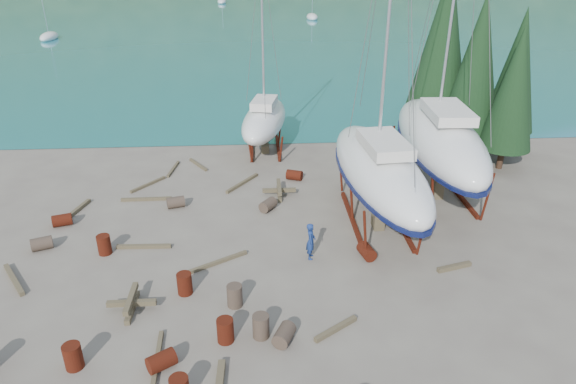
{
  "coord_description": "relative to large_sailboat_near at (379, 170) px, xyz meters",
  "views": [
    {
      "loc": [
        -0.59,
        -17.81,
        12.19
      ],
      "look_at": [
        0.73,
        3.0,
        2.15
      ],
      "focal_mm": 32.0,
      "sensor_mm": 36.0,
      "label": 1
    }
  ],
  "objects": [
    {
      "name": "ground",
      "position": [
        -5.05,
        -3.84,
        -2.77
      ],
      "size": [
        600.0,
        600.0,
        0.0
      ],
      "primitive_type": "plane",
      "color": "#5D5249",
      "rests_on": "ground"
    },
    {
      "name": "cypress_near_right",
      "position": [
        7.45,
        8.16,
        3.02
      ],
      "size": [
        3.6,
        3.6,
        10.0
      ],
      "color": "black",
      "rests_on": "ground"
    },
    {
      "name": "cypress_mid_right",
      "position": [
        8.95,
        6.16,
        2.15
      ],
      "size": [
        3.06,
        3.06,
        8.5
      ],
      "color": "black",
      "rests_on": "ground"
    },
    {
      "name": "cypress_back_left",
      "position": [
        5.95,
        10.16,
        3.9
      ],
      "size": [
        4.14,
        4.14,
        11.5
      ],
      "color": "black",
      "rests_on": "ground"
    },
    {
      "name": "cypress_far_right",
      "position": [
        10.45,
        9.16,
        2.44
      ],
      "size": [
        3.24,
        3.24,
        9.0
      ],
      "color": "black",
      "rests_on": "ground"
    },
    {
      "name": "moored_boat_left",
      "position": [
        -35.05,
        56.16,
        -2.38
      ],
      "size": [
        2.0,
        5.0,
        6.05
      ],
      "color": "silver",
      "rests_on": "ground"
    },
    {
      "name": "moored_boat_mid",
      "position": [
        4.95,
        76.16,
        -2.38
      ],
      "size": [
        2.0,
        5.0,
        6.05
      ],
      "color": "silver",
      "rests_on": "ground"
    },
    {
      "name": "moored_boat_far",
      "position": [
        -13.05,
        106.16,
        -2.38
      ],
      "size": [
        2.0,
        5.0,
        6.05
      ],
      "color": "silver",
      "rests_on": "ground"
    },
    {
      "name": "large_sailboat_near",
      "position": [
        0.0,
        0.0,
        0.0
      ],
      "size": [
        4.12,
        11.13,
        17.17
      ],
      "rotation": [
        0.0,
        0.0,
        0.09
      ],
      "color": "silver",
      "rests_on": "ground"
    },
    {
      "name": "large_sailboat_far",
      "position": [
        3.88,
        3.15,
        0.32
      ],
      "size": [
        4.05,
        12.11,
        18.91
      ],
      "rotation": [
        0.0,
        0.0,
        -0.05
      ],
      "color": "silver",
      "rests_on": "ground"
    },
    {
      "name": "small_sailboat_shore",
      "position": [
        -5.15,
        10.14,
        -0.69
      ],
      "size": [
        4.03,
        8.22,
        12.59
      ],
      "rotation": [
        0.0,
        0.0,
        -0.21
      ],
      "color": "silver",
      "rests_on": "ground"
    },
    {
      "name": "worker",
      "position": [
        -3.48,
        -2.98,
        -1.93
      ],
      "size": [
        0.47,
        0.65,
        1.67
      ],
      "primitive_type": "imported",
      "rotation": [
        0.0,
        0.0,
        1.44
      ],
      "color": "navy",
      "rests_on": "ground"
    },
    {
      "name": "drum_1",
      "position": [
        -4.92,
        -8.13,
        -2.48
      ],
      "size": [
        0.89,
        1.04,
        0.58
      ],
      "primitive_type": "cylinder",
      "rotation": [
        1.57,
        0.0,
        2.71
      ],
      "color": "#2D2823",
      "rests_on": "ground"
    },
    {
      "name": "drum_2",
      "position": [
        -15.11,
        0.58,
        -2.48
      ],
      "size": [
        1.02,
        0.82,
        0.58
      ],
      "primitive_type": "cylinder",
      "rotation": [
        1.57,
        0.0,
        1.88
      ],
      "color": "#601810",
      "rests_on": "ground"
    },
    {
      "name": "drum_4",
      "position": [
        -3.57,
        5.23,
        -2.48
      ],
      "size": [
        1.03,
        0.86,
        0.58
      ],
      "primitive_type": "cylinder",
      "rotation": [
        1.57,
        0.0,
        1.2
      ],
      "color": "#601810",
      "rests_on": "ground"
    },
    {
      "name": "drum_5",
      "position": [
        -5.69,
        -7.81,
        -2.33
      ],
      "size": [
        0.58,
        0.58,
        0.88
      ],
      "primitive_type": "cylinder",
      "color": "#2D2823",
      "rests_on": "ground"
    },
    {
      "name": "drum_6",
      "position": [
        -1.07,
        -3.1,
        -2.48
      ],
      "size": [
        0.77,
        0.99,
        0.58
      ],
      "primitive_type": "cylinder",
      "rotation": [
        1.57,
        0.0,
        0.24
      ],
      "color": "#601810",
      "rests_on": "ground"
    },
    {
      "name": "drum_8",
      "position": [
        -12.43,
        -2.07,
        -2.33
      ],
      "size": [
        0.58,
        0.58,
        0.88
      ],
      "primitive_type": "cylinder",
      "color": "#601810",
      "rests_on": "ground"
    },
    {
      "name": "drum_9",
      "position": [
        -9.92,
        2.17,
        -2.48
      ],
      "size": [
        1.01,
        0.8,
        0.58
      ],
      "primitive_type": "cylinder",
      "rotation": [
        1.57,
        0.0,
        1.86
      ],
      "color": "#2D2823",
      "rests_on": "ground"
    },
    {
      "name": "drum_10",
      "position": [
        -6.9,
        -7.95,
        -2.33
      ],
      "size": [
        0.58,
        0.58,
        0.88
      ],
      "primitive_type": "cylinder",
      "color": "#601810",
      "rests_on": "ground"
    },
    {
      "name": "drum_11",
      "position": [
        -5.19,
        1.56,
        -2.48
      ],
      "size": [
        0.98,
        1.05,
        0.58
      ],
      "primitive_type": "cylinder",
      "rotation": [
        1.57,
        0.0,
        2.52
      ],
      "color": "#2D2823",
      "rests_on": "ground"
    },
    {
      "name": "drum_12",
      "position": [
        -8.87,
        -9.09,
        -2.48
      ],
      "size": [
        1.05,
        0.97,
        0.58
      ],
      "primitive_type": "cylinder",
      "rotation": [
        1.57,
        0.0,
        2.16
      ],
      "color": "#601810",
      "rests_on": "ground"
    },
    {
      "name": "drum_13",
      "position": [
        -11.67,
        -8.87,
        -2.33
      ],
      "size": [
        0.58,
        0.58,
        0.88
      ],
      "primitive_type": "cylinder",
      "color": "#601810",
      "rests_on": "ground"
    },
    {
      "name": "drum_14",
      "position": [
        -8.59,
        -5.18,
        -2.33
      ],
      "size": [
        0.58,
        0.58,
        0.88
      ],
      "primitive_type": "cylinder",
      "color": "#601810",
      "rests_on": "ground"
    },
    {
      "name": "drum_15",
      "position": [
        -15.3,
        -1.55,
        -2.48
      ],
      "size": [
        1.03,
        0.87,
        0.58
      ],
      "primitive_type": "cylinder",
      "rotation": [
        1.57,
        0.0,
        1.96
      ],
      "color": "#2D2823",
      "rests_on": "ground"
    },
    {
      "name": "drum_16",
      "position": [
        -6.64,
        -6.06,
        -2.33
      ],
      "size": [
        0.58,
        0.58,
        0.88
      ],
      "primitive_type": "cylinder",
      "color": "#2D2823",
      "rests_on": "ground"
    },
    {
      "name": "timber_0",
      "position": [
        -10.74,
        7.08,
        -2.7
      ],
      "size": [
        0.47,
        2.26,
        0.14
      ],
      "primitive_type": "cube",
      "rotation": [
        0.0,
        0.0,
        3.0
      ],
      "color": "brown",
      "rests_on": "ground"
    },
    {
      "name": "timber_1",
      "position": [
        2.42,
        -4.22,
        -2.67
      ],
      "size": [
        1.58,
        0.62,
        0.19
      ],
      "primitive_type": "cube",
      "rotation": [
        0.0,
        0.0,
        1.85
      ],
      "color": "brown",
      "rests_on": "ground"
    },
    {
      "name": "timber_2",
      "position": [
        -14.87,
        1.99,
        -2.67
      ],
      "size": [
        0.77,
        2.22,
        0.19
      ],
      "primitive_type": "cube",
      "rotation": [
        0.0,
        0.0,
        2.87
      ],
      "color": "brown",
      "rests_on": "ground"
    },
    {
      "name": "timber_3",
      "position": [
        -9.07,
        -9.07,
        -2.69
      ],
      "size": [
        0.31,
        3.18,
        0.15
      ],
      "primitive_type": "cube",
      "rotation": [
        0.0,
        0.0,
        0.05
      ],
      "color": "brown",
      "rests_on": "ground"
    },
    {
      "name": "timber_7",
      "position": [
        -3.08,
        -7.7,
        -2.68
      ],
      "size": [
        1.67,
        1.22,
        0.17
      ],
      "primitive_type": "cube",
      "rotation": [
        0.0,
        0.0,
        2.17
      ],
      "color": "brown",
      "rests_on": "ground"
    },
    {
      "name": "timber_9",
      "position": [
        -9.31,
        7.67,
        -2.69
      ],
      "size": [
        1.26,
        1.87,
        0.15
      ],
      "primitive_type": "cube",
      "rotation": [
        0.0,
        0.0,
        0.57
      ],
      "color": "brown",
      "rests_on": "ground"
    },
    {
      "name": "timber_10",
      "position": [
        -6.56,
        4.76,
        -2.68
      ],
      "size": [
        1.79,
        2.42,
        0.16
      ],
      "primitive_type": "cube",
      "rotation": [
        0.0,
        0.0,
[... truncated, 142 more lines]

